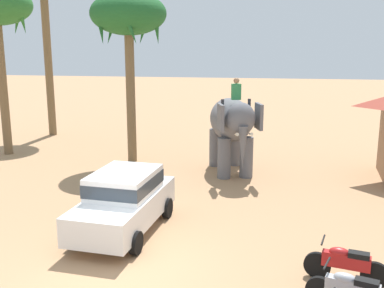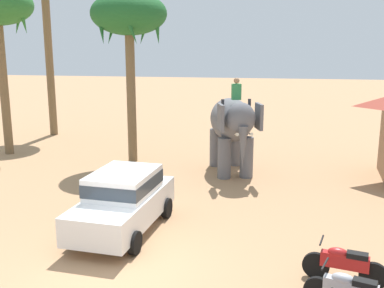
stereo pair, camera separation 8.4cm
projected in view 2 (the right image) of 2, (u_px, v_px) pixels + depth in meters
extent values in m
plane|color=tan|center=(119.00, 265.00, 10.81)|extent=(120.00, 120.00, 0.00)
cube|color=white|center=(123.00, 208.00, 12.67)|extent=(2.07, 4.24, 0.76)
cube|color=white|center=(124.00, 183.00, 12.61)|extent=(1.74, 2.23, 0.64)
cube|color=#2D3842|center=(124.00, 183.00, 12.61)|extent=(1.77, 2.25, 0.35)
cylinder|color=black|center=(135.00, 243.00, 11.34)|extent=(0.23, 0.61, 0.60)
cylinder|color=black|center=(73.00, 235.00, 11.77)|extent=(0.23, 0.61, 0.60)
cylinder|color=black|center=(167.00, 208.00, 13.73)|extent=(0.23, 0.61, 0.60)
cylinder|color=black|center=(115.00, 203.00, 14.17)|extent=(0.23, 0.61, 0.60)
ellipsoid|color=slate|center=(231.00, 119.00, 18.32)|extent=(2.44, 3.43, 1.70)
cylinder|color=slate|center=(246.00, 157.00, 17.77)|extent=(0.52, 0.52, 1.60)
cylinder|color=slate|center=(224.00, 158.00, 17.66)|extent=(0.52, 0.52, 1.60)
cylinder|color=slate|center=(236.00, 147.00, 19.57)|extent=(0.52, 0.52, 1.60)
cylinder|color=slate|center=(216.00, 147.00, 19.46)|extent=(0.52, 0.52, 1.60)
ellipsoid|color=slate|center=(241.00, 119.00, 16.68)|extent=(1.35, 1.28, 1.20)
cube|color=slate|center=(259.00, 116.00, 16.86)|extent=(0.35, 0.80, 0.96)
cube|color=slate|center=(221.00, 117.00, 16.68)|extent=(0.35, 0.80, 0.96)
cone|color=slate|center=(243.00, 148.00, 16.46)|extent=(0.45, 0.45, 1.60)
cone|color=beige|center=(250.00, 134.00, 16.43)|extent=(0.28, 0.57, 0.21)
cone|color=beige|center=(236.00, 134.00, 16.37)|extent=(0.28, 0.57, 0.21)
cube|color=#338C4C|center=(236.00, 92.00, 17.24)|extent=(0.40, 0.33, 0.60)
sphere|color=#A87A56|center=(237.00, 81.00, 17.15)|extent=(0.22, 0.22, 0.22)
cylinder|color=#333338|center=(249.00, 106.00, 17.42)|extent=(0.12, 0.12, 0.55)
cylinder|color=#333338|center=(223.00, 106.00, 17.29)|extent=(0.12, 0.12, 0.55)
ellipsoid|color=#ADADB2|center=(343.00, 278.00, 8.83)|extent=(0.49, 0.37, 0.20)
cube|color=black|center=(365.00, 283.00, 8.64)|extent=(0.49, 0.35, 0.12)
cylinder|color=black|center=(325.00, 264.00, 8.95)|extent=(0.21, 0.53, 0.04)
cylinder|color=black|center=(316.00, 265.00, 10.19)|extent=(0.61, 0.23, 0.60)
cylinder|color=black|center=(373.00, 276.00, 9.73)|extent=(0.61, 0.23, 0.60)
cube|color=red|center=(345.00, 261.00, 9.91)|extent=(1.04, 0.43, 0.32)
ellipsoid|color=red|center=(338.00, 252.00, 9.93)|extent=(0.48, 0.33, 0.20)
cube|color=black|center=(357.00, 256.00, 9.78)|extent=(0.48, 0.31, 0.12)
cylinder|color=black|center=(322.00, 240.00, 10.02)|extent=(0.16, 0.54, 0.04)
cylinder|color=brown|center=(4.00, 84.00, 21.05)|extent=(0.40, 0.40, 6.61)
cone|color=#286B2D|center=(22.00, 16.00, 20.20)|extent=(0.40, 0.92, 1.64)
cone|color=#286B2D|center=(19.00, 18.00, 21.43)|extent=(0.91, 0.57, 1.67)
cylinder|color=brown|center=(131.00, 92.00, 19.73)|extent=(0.39, 0.39, 6.16)
ellipsoid|color=#1E5B28|center=(129.00, 13.00, 19.02)|extent=(3.20, 3.20, 1.80)
cone|color=#1E5B28|center=(157.00, 26.00, 18.93)|extent=(0.40, 0.92, 1.64)
cone|color=#1E5B28|center=(145.00, 27.00, 20.17)|extent=(0.91, 0.57, 1.67)
cone|color=#1E5B28|center=(113.00, 27.00, 19.97)|extent=(0.73, 0.83, 1.69)
cone|color=#1E5B28|center=(101.00, 25.00, 18.62)|extent=(0.73, 0.83, 1.69)
cone|color=#1E5B28|center=(129.00, 25.00, 17.97)|extent=(0.91, 0.57, 1.67)
cylinder|color=brown|center=(49.00, 57.00, 25.34)|extent=(0.42, 0.42, 8.74)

